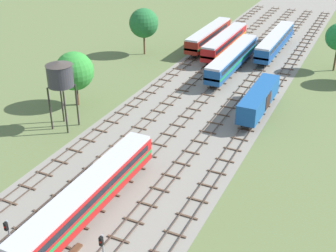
{
  "coord_description": "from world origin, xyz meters",
  "views": [
    {
      "loc": [
        23.19,
        -11.61,
        29.75
      ],
      "look_at": [
        0.0,
        37.34,
        1.5
      ],
      "focal_mm": 48.27,
      "sensor_mm": 36.0,
      "label": 1
    }
  ],
  "objects": [
    {
      "name": "track_left",
      "position": [
        -4.59,
        57.0,
        0.14
      ],
      "size": [
        2.4,
        126.0,
        0.29
      ],
      "color": "#47382D",
      "rests_on": "ground"
    },
    {
      "name": "track_centre_left",
      "position": [
        0.0,
        57.0,
        0.14
      ],
      "size": [
        2.4,
        126.0,
        0.29
      ],
      "color": "#47382D",
      "rests_on": "ground"
    },
    {
      "name": "diesel_railcar_left_midfar",
      "position": [
        -4.59,
        74.13,
        2.6
      ],
      "size": [
        2.96,
        20.5,
        3.8
      ],
      "color": "red",
      "rests_on": "ground"
    },
    {
      "name": "passenger_coach_centre_farther",
      "position": [
        4.59,
        78.83,
        2.61
      ],
      "size": [
        2.96,
        22.0,
        3.8
      ],
      "color": "#194C8C",
      "rests_on": "ground"
    },
    {
      "name": "signal_post_nearest",
      "position": [
        -2.3,
        9.88,
        3.08
      ],
      "size": [
        0.28,
        0.47,
        4.79
      ],
      "color": "gray",
      "rests_on": "ground"
    },
    {
      "name": "passenger_coach_centre_left_nearest",
      "position": [
        0.0,
        18.6,
        2.61
      ],
      "size": [
        2.96,
        22.0,
        3.8
      ],
      "color": "red",
      "rests_on": "ground"
    },
    {
      "name": "track_centre",
      "position": [
        4.59,
        57.0,
        0.14
      ],
      "size": [
        2.4,
        126.0,
        0.29
      ],
      "color": "#47382D",
      "rests_on": "ground"
    },
    {
      "name": "track_centre_right",
      "position": [
        9.18,
        57.0,
        0.14
      ],
      "size": [
        2.4,
        126.0,
        0.29
      ],
      "color": "#47382D",
      "rests_on": "ground"
    },
    {
      "name": "ground_plane",
      "position": [
        0.0,
        56.0,
        0.0
      ],
      "size": [
        480.0,
        480.0,
        0.0
      ],
      "primitive_type": "plane",
      "color": "#5B6B3D"
    },
    {
      "name": "track_far_left",
      "position": [
        -9.18,
        57.0,
        0.14
      ],
      "size": [
        2.4,
        126.0,
        0.29
      ],
      "color": "#47382D",
      "rests_on": "ground"
    },
    {
      "name": "ballast_bed",
      "position": [
        0.0,
        56.0,
        0.0
      ],
      "size": [
        22.37,
        176.0,
        0.01
      ],
      "primitive_type": "cube",
      "color": "gray",
      "rests_on": "ground"
    },
    {
      "name": "freight_boxcar_centre_right_near",
      "position": [
        9.19,
        49.43,
        2.45
      ],
      "size": [
        2.87,
        14.0,
        3.6
      ],
      "color": "#194C8C",
      "rests_on": "ground"
    },
    {
      "name": "lineside_tree_2",
      "position": [
        -17.15,
        40.44,
        5.58
      ],
      "size": [
        5.9,
        5.9,
        8.55
      ],
      "color": "#4C331E",
      "rests_on": "ground"
    },
    {
      "name": "lineside_tree_3",
      "position": [
        -19.32,
        66.82,
        6.42
      ],
      "size": [
        5.83,
        5.83,
        9.34
      ],
      "color": "#4C331E",
      "rests_on": "ground"
    },
    {
      "name": "diesel_railcar_far_left_far",
      "position": [
        -9.18,
        77.09,
        2.6
      ],
      "size": [
        2.96,
        20.5,
        3.8
      ],
      "color": "maroon",
      "rests_on": "ground"
    },
    {
      "name": "passenger_coach_centre_left_mid",
      "position": [
        0.0,
        65.0,
        2.61
      ],
      "size": [
        2.96,
        22.0,
        3.8
      ],
      "color": "#194C8C",
      "rests_on": "ground"
    },
    {
      "name": "water_tower",
      "position": [
        -14.23,
        33.49,
        7.88
      ],
      "size": [
        3.68,
        3.68,
        9.77
      ],
      "color": "#2D2826",
      "rests_on": "ground"
    }
  ]
}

